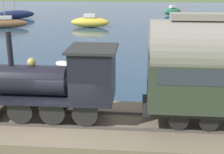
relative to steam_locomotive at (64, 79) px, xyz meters
The scene contains 11 objects.
ground_plane 2.47m from the steam_locomotive, 167.81° to the right, with size 200.00×200.00×0.00m, color #476033.
harbor_water 42.69m from the steam_locomotive, ahead, with size 80.00×80.00×0.01m.
rail_embankment 2.09m from the steam_locomotive, 90.00° to the right, with size 4.65×56.00×0.66m.
steam_locomotive is the anchor object (origin of this frame).
sailboat_yellow 31.05m from the steam_locomotive, ahead, with size 1.79×5.37×8.96m.
sailboat_blue 34.68m from the steam_locomotive, 15.76° to the right, with size 2.65×3.53×7.27m.
sailboat_brown 32.76m from the steam_locomotive, 27.53° to the left, with size 2.79×6.19×6.87m.
sailboat_navy 42.94m from the steam_locomotive, 24.38° to the left, with size 4.84×6.23×7.07m.
sailboat_green 47.67m from the steam_locomotive, 10.89° to the right, with size 2.84×3.73×8.34m.
rowboat_mid_harbor 10.05m from the steam_locomotive, 12.32° to the left, with size 2.58×2.79×0.54m.
rowboat_off_pier 7.74m from the steam_locomotive, 40.56° to the right, with size 1.87×2.80×0.38m.
Camera 1 is at (-11.30, -2.87, 6.29)m, focal length 50.00 mm.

